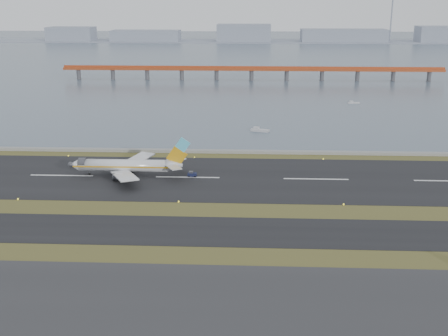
{
  "coord_description": "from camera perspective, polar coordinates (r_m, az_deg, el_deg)",
  "views": [
    {
      "loc": [
        19.21,
        -136.57,
        53.62
      ],
      "look_at": [
        11.8,
        22.0,
        5.69
      ],
      "focal_mm": 45.0,
      "sensor_mm": 36.0,
      "label": 1
    }
  ],
  "objects": [
    {
      "name": "ground",
      "position": [
        147.97,
        -4.99,
        -4.51
      ],
      "size": [
        1000.0,
        1000.0,
        0.0
      ],
      "primitive_type": "plane",
      "color": "#344418",
      "rests_on": "ground"
    },
    {
      "name": "apron_strip",
      "position": [
        99.46,
        -9.26,
        -16.04
      ],
      "size": [
        1000.0,
        50.0,
        0.1
      ],
      "primitive_type": "cube",
      "color": "#29292B",
      "rests_on": "ground"
    },
    {
      "name": "taxiway_strip",
      "position": [
        136.95,
        -5.64,
        -6.31
      ],
      "size": [
        1000.0,
        18.0,
        0.1
      ],
      "primitive_type": "cube",
      "color": "black",
      "rests_on": "ground"
    },
    {
      "name": "runway_strip",
      "position": [
        176.02,
        -3.72,
        -0.96
      ],
      "size": [
        1000.0,
        45.0,
        0.1
      ],
      "primitive_type": "cube",
      "color": "black",
      "rests_on": "ground"
    },
    {
      "name": "seawall",
      "position": [
        204.52,
        -2.81,
        1.73
      ],
      "size": [
        1000.0,
        2.5,
        1.0
      ],
      "primitive_type": "cube",
      "color": "gray",
      "rests_on": "ground"
    },
    {
      "name": "bay_water",
      "position": [
        599.28,
        0.84,
        11.67
      ],
      "size": [
        1400.0,
        800.0,
        1.3
      ],
      "primitive_type": "cube",
      "color": "#444F61",
      "rests_on": "ground"
    },
    {
      "name": "red_pier",
      "position": [
        389.33,
        2.81,
        9.94
      ],
      "size": [
        260.0,
        5.0,
        10.2
      ],
      "color": "#A23F1B",
      "rests_on": "ground"
    },
    {
      "name": "far_shoreline",
      "position": [
        758.08,
        2.31,
        13.19
      ],
      "size": [
        1400.0,
        80.0,
        60.5
      ],
      "color": "gray",
      "rests_on": "ground"
    },
    {
      "name": "airliner",
      "position": [
        178.67,
        -9.72,
        0.25
      ],
      "size": [
        38.52,
        32.89,
        12.8
      ],
      "color": "silver",
      "rests_on": "ground"
    },
    {
      "name": "pushback_tug",
      "position": [
        176.41,
        -3.27,
        -0.63
      ],
      "size": [
        2.82,
        1.75,
        1.76
      ],
      "rotation": [
        0.0,
        0.0,
        -0.05
      ],
      "color": "#141939",
      "rests_on": "ground"
    },
    {
      "name": "workboat_near",
      "position": [
        237.48,
        3.63,
        3.87
      ],
      "size": [
        8.21,
        4.89,
        1.9
      ],
      "rotation": [
        0.0,
        0.0,
        -0.33
      ],
      "color": "#B5B5B9",
      "rests_on": "ground"
    },
    {
      "name": "workboat_far",
      "position": [
        309.3,
        13.01,
        6.48
      ],
      "size": [
        6.24,
        2.25,
        1.49
      ],
      "rotation": [
        0.0,
        0.0,
        0.05
      ],
      "color": "#B5B5B9",
      "rests_on": "ground"
    }
  ]
}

